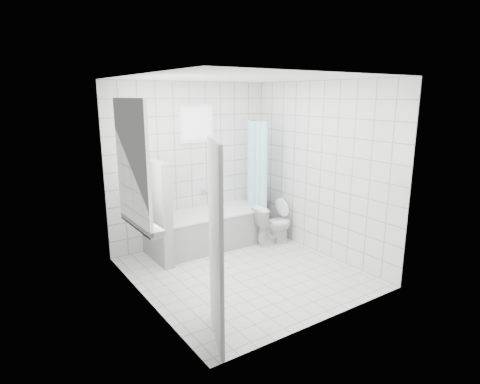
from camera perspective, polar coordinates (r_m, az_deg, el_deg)
ground at (r=5.67m, az=0.54°, el=-11.30°), size 3.00×3.00×0.00m
ceiling at (r=5.15m, az=0.60°, el=15.96°), size 3.00×3.00×0.00m
wall_back at (r=6.53m, az=-6.94°, el=3.89°), size 2.80×0.02×2.60m
wall_front at (r=4.15m, az=12.42°, el=-1.91°), size 2.80×0.02×2.60m
wall_left at (r=4.63m, az=-13.85°, el=-0.38°), size 0.02×3.00×2.60m
wall_right at (r=6.15m, az=11.39°, el=3.13°), size 0.02×3.00×2.60m
window_left at (r=4.86m, az=-14.79°, el=3.83°), size 0.01×0.90×1.40m
window_back at (r=6.46m, az=-6.12°, el=9.62°), size 0.50×0.01×0.50m
window_sill at (r=5.05m, az=-13.81°, el=-4.41°), size 0.18×1.02×0.08m
door at (r=3.88m, az=-3.46°, el=-7.38°), size 0.35×0.75×2.00m
bathtub at (r=6.51m, az=-4.16°, el=-5.23°), size 1.75×0.77×0.58m
partition_wall at (r=5.94m, az=-11.86°, el=-2.70°), size 0.15×0.85×1.50m
tiled_ledge at (r=7.27m, az=2.07°, el=-3.33°), size 0.40×0.24×0.55m
toilet at (r=6.61m, az=4.72°, el=-4.63°), size 0.67×0.43×0.65m
curtain_rod at (r=6.60m, az=1.92°, el=10.21°), size 0.02×0.80×0.02m
shower_curtain at (r=6.61m, az=2.52°, el=2.34°), size 0.14×0.48×1.78m
tub_faucet at (r=6.69m, az=-4.93°, el=0.24°), size 0.18×0.06×0.06m
sill_bottles at (r=5.08m, az=-14.15°, el=-2.21°), size 0.16×0.58×0.33m
ledge_bottles at (r=7.14m, az=2.39°, el=-0.37°), size 0.17×0.14×0.27m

